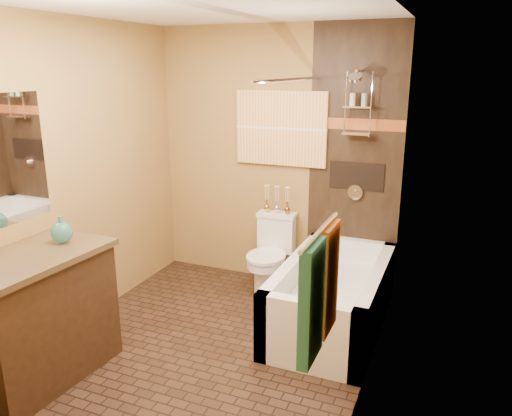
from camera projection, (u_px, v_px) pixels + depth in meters
The scene contains 22 objects.
floor at pixel (206, 350), 3.86m from camera, with size 3.00×3.00×0.00m, color black.
wall_left at pixel (68, 180), 3.96m from camera, with size 0.02×3.00×2.50m, color olive.
wall_right at pixel (373, 213), 3.07m from camera, with size 0.02×3.00×2.50m, color olive.
wall_back at pixel (275, 159), 4.84m from camera, with size 2.40×0.02×2.50m, color olive.
wall_front at pixel (36, 273), 2.18m from camera, with size 2.40×0.02×2.50m, color olive.
ceiling at pixel (195, 4), 3.17m from camera, with size 3.00×3.00×0.00m, color silver.
alcove_tile_back at pixel (354, 165), 4.55m from camera, with size 0.85×0.01×2.50m, color black.
alcove_tile_right at pixel (389, 186), 3.74m from camera, with size 0.01×1.50×2.50m, color black.
mosaic_band_back at pixel (357, 124), 4.44m from camera, with size 0.85×0.01×0.10m, color maroon.
mosaic_band_right at pixel (391, 137), 3.64m from camera, with size 0.01×1.50×0.10m, color maroon.
alcove_niche at pixel (356, 176), 4.56m from camera, with size 0.50×0.01×0.25m, color black.
shower_fixtures at pixel (357, 120), 4.33m from camera, with size 0.24×0.33×1.16m.
curtain_rod at pixel (291, 79), 3.82m from camera, with size 0.03×0.03×1.55m, color silver.
towel_bar at pixel (320, 231), 2.10m from camera, with size 0.02×0.02×0.55m, color silver.
towel_teal at pixel (311, 303), 2.06m from camera, with size 0.05×0.22×0.52m, color #1F685D.
towel_rust at pixel (328, 279), 2.29m from camera, with size 0.05×0.22×0.52m, color #92501A.
sunset_painting at pixel (281, 128), 4.72m from camera, with size 0.90×0.04×0.70m, color orange.
bathtub at pixel (332, 302), 4.17m from camera, with size 0.80×1.50×0.55m.
toilet at pixel (270, 254), 4.82m from camera, with size 0.39×0.56×0.74m.
vanity at pixel (35, 316), 3.43m from camera, with size 0.71×1.08×0.92m.
teal_bottle at pixel (61, 229), 3.50m from camera, with size 0.15×0.15×0.24m, color teal, non-canonical shape.
bud_vases at pixel (277, 199), 4.82m from camera, with size 0.27×0.06×0.26m.
Camera 1 is at (1.67, -2.99, 2.12)m, focal length 35.00 mm.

